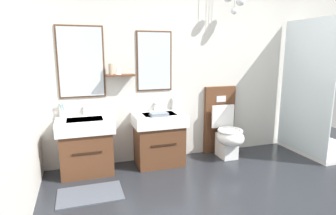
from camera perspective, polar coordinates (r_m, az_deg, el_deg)
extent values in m
cube|color=beige|center=(4.17, 8.13, 8.73)|extent=(4.85, 0.12, 2.65)
cube|color=#4C301E|center=(3.68, -17.28, 8.81)|extent=(0.57, 0.02, 0.89)
cube|color=silver|center=(3.67, -17.28, 8.80)|extent=(0.53, 0.01, 0.85)
cube|color=#4C301E|center=(3.81, -2.82, 9.37)|extent=(0.49, 0.02, 0.79)
cube|color=silver|center=(3.80, -2.78, 9.37)|extent=(0.45, 0.01, 0.75)
cube|color=#56331E|center=(3.66, -9.67, 6.46)|extent=(0.36, 0.14, 0.02)
cylinder|color=gray|center=(3.64, -11.57, 7.67)|extent=(0.06, 0.06, 0.14)
cone|color=white|center=(3.63, -10.15, 7.64)|extent=(0.08, 0.08, 0.13)
sphere|color=silver|center=(4.11, 14.51, 20.15)|extent=(0.11, 0.11, 0.11)
sphere|color=silver|center=(4.07, 13.27, 18.53)|extent=(0.08, 0.08, 0.08)
cube|color=#474C56|center=(3.25, -15.52, -16.62)|extent=(0.68, 0.44, 0.01)
cube|color=#56331E|center=(3.69, -16.20, -8.68)|extent=(0.62, 0.45, 0.54)
cube|color=black|center=(3.45, -16.11, -8.94)|extent=(0.34, 0.01, 0.02)
cube|color=white|center=(3.59, -16.51, -3.41)|extent=(0.68, 0.49, 0.16)
cube|color=silver|center=(3.54, -16.55, -2.53)|extent=(0.42, 0.27, 0.03)
cylinder|color=silver|center=(3.75, -16.72, -0.68)|extent=(0.03, 0.03, 0.11)
cylinder|color=silver|center=(3.69, -16.74, -0.12)|extent=(0.02, 0.11, 0.02)
cube|color=#56331E|center=(3.83, -1.86, -7.50)|extent=(0.62, 0.45, 0.54)
cube|color=black|center=(3.60, -0.84, -7.65)|extent=(0.34, 0.01, 0.02)
cube|color=white|center=(3.73, -1.89, -2.40)|extent=(0.68, 0.49, 0.16)
cube|color=silver|center=(3.68, -1.77, -1.53)|extent=(0.42, 0.27, 0.03)
cylinder|color=silver|center=(3.88, -2.72, 0.19)|extent=(0.03, 0.03, 0.11)
cylinder|color=silver|center=(3.82, -2.50, 0.75)|extent=(0.02, 0.11, 0.02)
cube|color=#56331E|center=(4.30, 10.26, -2.36)|extent=(0.48, 0.10, 1.00)
cube|color=silver|center=(4.19, 10.77, 1.73)|extent=(0.15, 0.01, 0.09)
cube|color=white|center=(4.17, 11.83, -7.59)|extent=(0.22, 0.30, 0.34)
ellipsoid|color=white|center=(4.06, 12.48, -5.92)|extent=(0.37, 0.46, 0.24)
torus|color=white|center=(4.03, 12.54, -4.63)|extent=(0.35, 0.35, 0.04)
cube|color=white|center=(4.18, 11.11, -1.75)|extent=(0.35, 0.03, 0.33)
cylinder|color=silver|center=(3.73, -20.73, -1.13)|extent=(0.07, 0.07, 0.09)
cylinder|color=#2D84DB|center=(3.72, -20.50, -0.32)|extent=(0.03, 0.03, 0.16)
cube|color=white|center=(3.69, -20.77, 0.86)|extent=(0.02, 0.02, 0.03)
cylinder|color=yellow|center=(3.73, -20.85, -0.22)|extent=(0.03, 0.03, 0.17)
cube|color=white|center=(3.71, -20.80, 1.05)|extent=(0.02, 0.02, 0.03)
cylinder|color=#2D84DB|center=(3.70, -20.88, -0.34)|extent=(0.04, 0.01, 0.17)
cube|color=white|center=(3.69, -21.19, 0.92)|extent=(0.02, 0.02, 0.03)
cylinder|color=white|center=(3.94, 1.18, 0.68)|extent=(0.06, 0.06, 0.15)
cylinder|color=silver|center=(3.92, 1.18, 2.03)|extent=(0.02, 0.02, 0.04)
cube|color=gray|center=(3.55, -1.86, -1.40)|extent=(0.22, 0.16, 0.04)
cube|color=white|center=(5.01, 29.31, -7.35)|extent=(0.99, 0.96, 0.05)
cube|color=silver|center=(4.45, 26.18, 3.66)|extent=(0.02, 0.96, 1.90)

